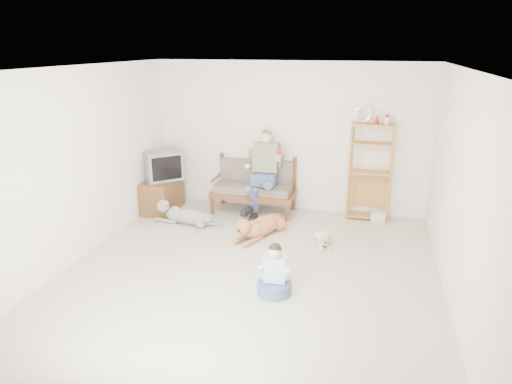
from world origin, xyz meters
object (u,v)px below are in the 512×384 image
(tv_stand, at_px, (162,195))
(loveseat, at_px, (254,186))
(etagere, at_px, (370,171))
(golden_retriever, at_px, (260,226))

(tv_stand, bearing_deg, loveseat, 13.54)
(etagere, xyz_separation_m, tv_stand, (-3.71, -0.53, -0.57))
(golden_retriever, bearing_deg, etagere, 61.18)
(etagere, xyz_separation_m, golden_retriever, (-1.66, -1.26, -0.70))
(loveseat, distance_m, tv_stand, 1.72)
(loveseat, height_order, etagere, etagere)
(loveseat, height_order, golden_retriever, loveseat)
(loveseat, xyz_separation_m, golden_retriever, (0.39, -1.14, -0.32))
(tv_stand, relative_size, golden_retriever, 0.70)
(loveseat, xyz_separation_m, tv_stand, (-1.66, -0.41, -0.19))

